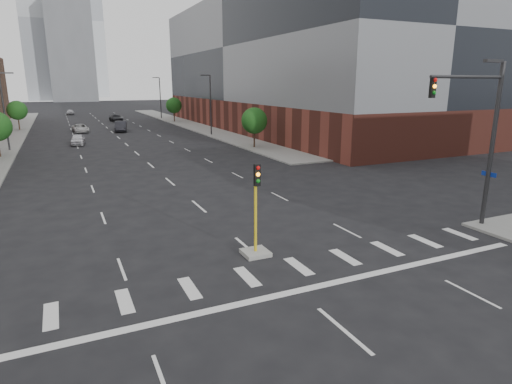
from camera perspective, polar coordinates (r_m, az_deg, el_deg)
ground at (r=13.84m, az=16.80°, el=-21.23°), size 400.00×400.00×0.00m
sidewalk_left_far at (r=82.87m, az=-29.70°, el=7.08°), size 5.00×92.00×0.15m
sidewalk_right_far at (r=85.67m, az=-9.16°, el=8.94°), size 5.00×92.00×0.15m
building_right_main at (r=77.81m, az=4.27°, el=16.61°), size 24.00×70.00×22.00m
tower_left at (r=229.79m, az=-26.12°, el=19.77°), size 22.00×22.00×70.00m
tower_right at (r=270.69m, az=-22.08°, el=20.20°), size 20.00×20.00×80.00m
tower_mid at (r=208.81m, az=-23.51°, el=17.11°), size 18.00×18.00×44.00m
median_traffic_signal at (r=20.10m, az=-0.03°, el=-5.83°), size 1.20×1.20×4.40m
mast_arm_signal at (r=25.88m, az=28.07°, el=7.67°), size 5.12×0.90×9.07m
streetlight_right_a at (r=66.73m, az=-6.15°, el=11.80°), size 1.60×0.22×9.07m
streetlight_right_b at (r=100.51m, az=-12.70°, el=12.38°), size 1.60×0.22×9.07m
streetlight_left at (r=58.53m, az=-30.51°, el=9.58°), size 1.60×0.22×9.07m
tree_left_far at (r=83.54m, az=-29.24°, el=9.48°), size 3.20×3.20×4.85m
tree_right_near at (r=53.10m, az=-0.23°, el=9.49°), size 3.20×3.20×4.85m
tree_right_far at (r=90.97m, az=-10.91°, el=11.27°), size 3.20×3.20×4.85m
car_near_left at (r=61.00m, az=-22.68°, el=6.47°), size 2.10×4.24×1.39m
car_mid_right at (r=75.46m, az=-17.58°, el=8.35°), size 2.65×5.44×1.72m
car_far_left at (r=76.42m, az=-22.36°, el=7.87°), size 2.62×4.99×1.34m
car_deep_right at (r=95.70m, az=-18.18°, el=9.37°), size 2.59×5.29×1.48m
car_distant at (r=120.11m, az=-23.52°, el=9.76°), size 1.88×4.10×1.36m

